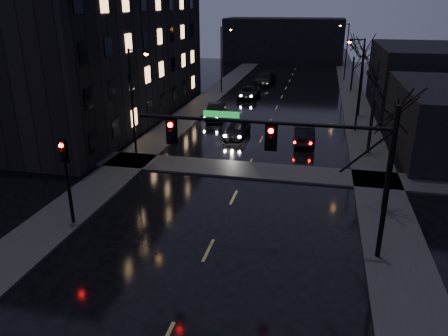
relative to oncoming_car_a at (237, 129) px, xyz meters
The scene contains 21 objects.
sidewalk_left 10.74m from the oncoming_car_a, 126.33° to the left, with size 3.00×140.00×0.12m, color #2D2D2B.
sidewalk_right 13.73m from the oncoming_car_a, 39.06° to the left, with size 3.00×140.00×0.12m, color #2D2D2B.
sidewalk_cross 8.17m from the oncoming_car_a, 74.72° to the right, with size 40.00×3.00×0.12m, color #2D2D2B.
apartment_block 15.73m from the oncoming_car_a, 165.77° to the left, with size 12.00×30.00×12.00m, color black.
commercial_right_far 28.99m from the oncoming_car_a, 48.50° to the left, with size 12.00×18.00×6.00m, color black.
far_block 51.75m from the oncoming_car_a, 90.95° to the left, with size 22.00×10.00×8.00m, color black.
signal_mast 18.84m from the oncoming_car_a, 70.95° to the right, with size 11.11×0.41×7.00m.
signal_pole_left 18.32m from the oncoming_car_a, 107.13° to the right, with size 0.35×0.41×4.53m.
tree_near 17.16m from the oncoming_car_a, 49.53° to the right, with size 3.52×3.52×8.08m.
tree_mid_a 11.96m from the oncoming_car_a, 12.62° to the right, with size 3.30×3.30×7.58m.
tree_mid_b 15.46m from the oncoming_car_a, 42.42° to the left, with size 3.74×3.74×8.59m.
tree_far 26.44m from the oncoming_car_a, 65.95° to the left, with size 3.43×3.43×7.88m.
streetlight_l_near 10.77m from the oncoming_car_a, 123.03° to the right, with size 1.53×0.28×8.00m.
streetlight_l_far 19.84m from the oncoming_car_a, 106.26° to the left, with size 1.53×0.28×8.00m.
streetlight_r_mid 11.16m from the oncoming_car_a, 20.51° to the left, with size 1.53×0.28×8.00m.
streetlight_r_far 33.35m from the oncoming_car_a, 72.91° to the left, with size 1.53×0.28×8.00m.
oncoming_car_a is the anchor object (origin of this frame).
oncoming_car_b 6.10m from the oncoming_car_a, 120.91° to the left, with size 1.62×4.65×1.53m, color black.
oncoming_car_c 16.22m from the oncoming_car_a, 95.88° to the left, with size 2.27×4.92×1.37m, color black.
oncoming_car_d 25.48m from the oncoming_car_a, 92.18° to the left, with size 2.30×5.66×1.64m, color black.
lead_car 5.71m from the oncoming_car_a, ahead, with size 1.57×4.51×1.49m, color black.
Camera 1 is at (4.52, -9.03, 10.80)m, focal length 35.00 mm.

